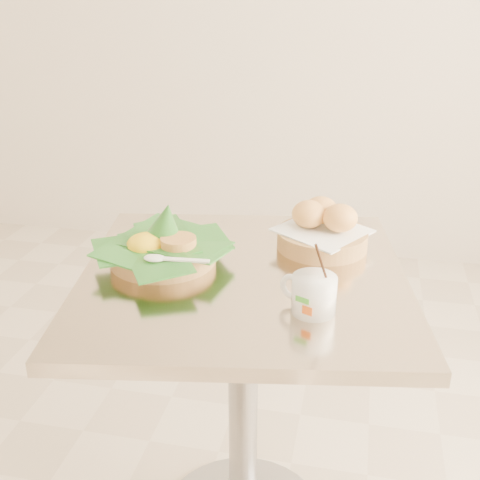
% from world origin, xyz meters
% --- Properties ---
extents(cafe_table, '(0.81, 0.81, 0.75)m').
position_xyz_m(cafe_table, '(0.13, -0.02, 0.53)').
color(cafe_table, gray).
rests_on(cafe_table, floor).
extents(rice_basket, '(0.30, 0.30, 0.15)m').
position_xyz_m(rice_basket, '(-0.06, -0.00, 0.79)').
color(rice_basket, '#B3864C').
rests_on(rice_basket, cafe_table).
extents(bread_basket, '(0.25, 0.25, 0.11)m').
position_xyz_m(bread_basket, '(0.28, 0.16, 0.79)').
color(bread_basket, '#B3864C').
rests_on(bread_basket, cafe_table).
extents(coffee_mug, '(0.11, 0.09, 0.15)m').
position_xyz_m(coffee_mug, '(0.29, -0.16, 0.79)').
color(coffee_mug, white).
rests_on(coffee_mug, cafe_table).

